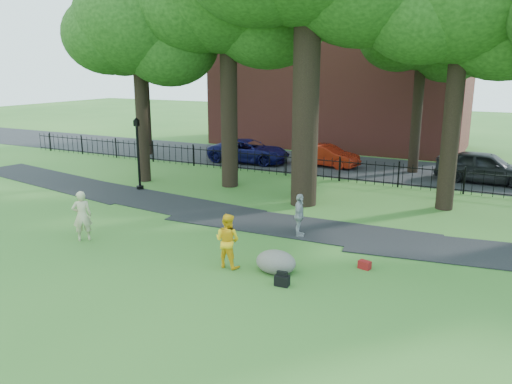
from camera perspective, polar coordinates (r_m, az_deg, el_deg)
The scene contains 16 objects.
ground at distance 15.65m, azimuth -4.15°, elevation -7.53°, with size 120.00×120.00×0.00m, color #285B1F.
footpath at distance 18.51m, azimuth 4.76°, elevation -4.06°, with size 36.00×2.60×0.03m, color black.
street at distance 29.97m, azimuth 11.78°, elevation 2.76°, with size 80.00×7.00×0.02m, color black.
iron_fence at distance 26.08m, azimuth 9.51°, elevation 2.53°, with size 44.00×0.04×1.20m.
brick_building at distance 38.21m, azimuth 9.58°, elevation 14.32°, with size 18.00×8.00×12.00m, color brown.
tree_row at distance 22.11m, azimuth 8.70°, elevation 20.20°, with size 26.82×7.96×12.42m.
woman at distance 17.88m, azimuth -19.26°, elevation -2.58°, with size 0.63×0.41×1.73m, color #C1B385.
man at distance 14.71m, azimuth -3.28°, elevation -5.56°, with size 0.79×0.62×1.63m, color yellow.
pedestrian at distance 17.34m, azimuth 4.97°, elevation -2.68°, with size 0.90×0.37×1.53m, color #9A9A9E.
boulder at distance 14.51m, azimuth 2.29°, elevation -7.81°, with size 1.19×0.90×0.70m, color #5E574E.
lamppost at distance 24.36m, azimuth -13.31°, elevation 4.16°, with size 0.34×0.34×3.47m.
backpack at distance 13.72m, azimuth 3.00°, elevation -10.08°, with size 0.39×0.24×0.29m, color black.
red_bag at distance 15.12m, azimuth 12.30°, elevation -8.13°, with size 0.35×0.22×0.24m, color maroon.
red_sedan at distance 29.87m, azimuth 8.05°, elevation 4.14°, with size 1.36×3.90×1.28m, color maroon.
navy_van at distance 30.83m, azimuth -0.81°, elevation 4.70°, with size 2.32×5.04×1.40m, color #0C0C3F.
grey_car at distance 27.88m, azimuth 24.70°, elevation 2.61°, with size 1.92×4.76×1.62m, color black.
Camera 1 is at (7.56, -12.42, 5.78)m, focal length 35.00 mm.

